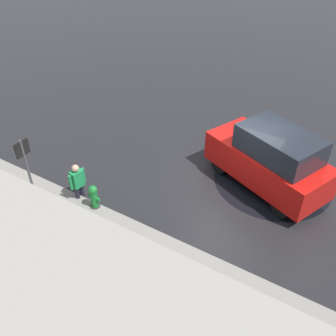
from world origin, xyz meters
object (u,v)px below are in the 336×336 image
moving_hatchback (270,159)px  fire_hydrant (94,197)px  sign_post (27,166)px  pedestrian (77,180)px

moving_hatchback → fire_hydrant: 5.42m
moving_hatchback → sign_post: 7.06m
moving_hatchback → sign_post: (5.36, 4.57, 0.55)m
moving_hatchback → pedestrian: moving_hatchback is taller
fire_hydrant → sign_post: bearing=33.5°
moving_hatchback → pedestrian: bearing=37.2°
pedestrian → sign_post: bearing=55.5°
pedestrian → sign_post: sign_post is taller
fire_hydrant → sign_post: sign_post is taller
moving_hatchback → sign_post: bearing=40.4°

